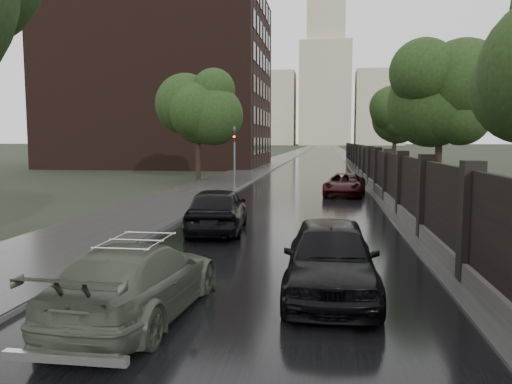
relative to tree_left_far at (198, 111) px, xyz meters
name	(u,v)px	position (x,y,z in m)	size (l,w,h in m)	color
ground	(210,376)	(8.00, -30.00, -5.24)	(800.00, 800.00, 0.00)	black
road	(323,148)	(8.00, 160.00, -5.23)	(8.00, 420.00, 0.02)	black
sidewalk_left	(307,148)	(2.00, 160.00, -5.16)	(4.00, 420.00, 0.16)	#2D2D2D
verge_right	(337,148)	(13.50, 160.00, -5.20)	(3.00, 420.00, 0.08)	#2D2D2D
fence_right	(368,168)	(12.60, 2.01, -4.23)	(0.45, 75.72, 2.70)	#383533
tree_left_far	(198,111)	(0.00, 0.00, 0.00)	(4.25, 4.25, 7.39)	black
tree_right_b	(440,106)	(15.50, -8.00, -0.29)	(4.08, 4.08, 7.01)	black
tree_right_c	(395,120)	(15.50, 10.00, -0.29)	(4.08, 4.08, 7.01)	black
traffic_light	(235,152)	(3.70, -5.01, -2.84)	(0.16, 0.32, 4.00)	#59595E
brick_building	(163,82)	(-10.00, 22.00, 4.76)	(24.00, 18.00, 20.00)	black
stalinist_tower	(325,81)	(8.00, 270.00, 33.14)	(92.00, 30.00, 159.00)	tan
volga_sedan	(137,280)	(6.20, -27.96, -4.57)	(1.87, 4.61, 1.34)	#444C3C
hatchback_left	(217,209)	(5.83, -19.72, -4.46)	(1.85, 4.60, 1.57)	black
car_right_near	(330,257)	(9.60, -26.18, -4.47)	(1.82, 4.53, 1.54)	black
car_right_far	(345,185)	(10.53, -7.75, -4.61)	(2.10, 4.56, 1.27)	black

